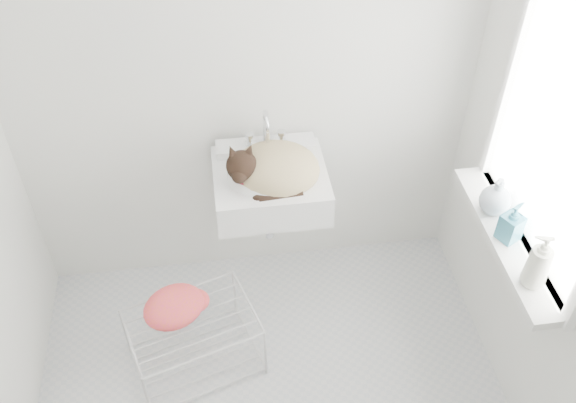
{
  "coord_description": "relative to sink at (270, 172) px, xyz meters",
  "views": [
    {
      "loc": [
        -0.14,
        -1.48,
        2.75
      ],
      "look_at": [
        0.13,
        0.5,
        0.88
      ],
      "focal_mm": 39.84,
      "sensor_mm": 36.0,
      "label": 1
    }
  ],
  "objects": [
    {
      "name": "back_wall",
      "position": [
        -0.08,
        0.26,
        0.4
      ],
      "size": [
        2.2,
        0.02,
        2.5
      ],
      "primitive_type": "cube",
      "color": "white",
      "rests_on": "ground"
    },
    {
      "name": "window_glass",
      "position": [
        1.0,
        -0.54,
        0.5
      ],
      "size": [
        0.01,
        0.8,
        1.0
      ],
      "primitive_type": "cube",
      "color": "white",
      "rests_on": "right_wall"
    },
    {
      "name": "window_frame",
      "position": [
        0.99,
        -0.54,
        0.5
      ],
      "size": [
        0.04,
        0.9,
        1.1
      ],
      "primitive_type": "cube",
      "color": "white",
      "rests_on": "right_wall"
    },
    {
      "name": "windowsill",
      "position": [
        0.93,
        -0.54,
        -0.02
      ],
      "size": [
        0.16,
        0.88,
        0.04
      ],
      "primitive_type": "cube",
      "color": "white",
      "rests_on": "right_wall"
    },
    {
      "name": "sink",
      "position": [
        0.0,
        0.0,
        0.0
      ],
      "size": [
        0.52,
        0.46,
        0.21
      ],
      "primitive_type": "cube",
      "color": "white",
      "rests_on": "back_wall"
    },
    {
      "name": "faucet",
      "position": [
        -0.0,
        0.18,
        0.14
      ],
      "size": [
        0.19,
        0.13,
        0.19
      ],
      "primitive_type": null,
      "color": "silver",
      "rests_on": "sink"
    },
    {
      "name": "cat",
      "position": [
        0.01,
        -0.02,
        0.04
      ],
      "size": [
        0.45,
        0.39,
        0.26
      ],
      "rotation": [
        0.0,
        0.0,
        -0.19
      ],
      "color": "tan",
      "rests_on": "sink"
    },
    {
      "name": "wire_rack",
      "position": [
        -0.43,
        -0.4,
        -0.7
      ],
      "size": [
        0.66,
        0.55,
        0.34
      ],
      "primitive_type": "cube",
      "rotation": [
        0.0,
        0.0,
        0.3
      ],
      "color": "silver",
      "rests_on": "floor"
    },
    {
      "name": "towel",
      "position": [
        -0.5,
        -0.36,
        -0.48
      ],
      "size": [
        0.36,
        0.32,
        0.12
      ],
      "primitive_type": "ellipsoid",
      "rotation": [
        0.0,
        0.0,
        0.5
      ],
      "color": "#FF9100",
      "rests_on": "wire_rack"
    },
    {
      "name": "bottle_a",
      "position": [
        0.92,
        -0.79,
        0.0
      ],
      "size": [
        0.1,
        0.1,
        0.21
      ],
      "primitive_type": "imported",
      "rotation": [
        0.0,
        0.0,
        4.4
      ],
      "color": "white",
      "rests_on": "windowsill"
    },
    {
      "name": "bottle_b",
      "position": [
        0.92,
        -0.55,
        0.0
      ],
      "size": [
        0.11,
        0.11,
        0.18
      ],
      "primitive_type": "imported",
      "rotation": [
        0.0,
        0.0,
        2.05
      ],
      "color": "teal",
      "rests_on": "windowsill"
    },
    {
      "name": "bottle_c",
      "position": [
        0.92,
        -0.39,
        0.0
      ],
      "size": [
        0.19,
        0.19,
        0.18
      ],
      "primitive_type": "imported",
      "rotation": [
        0.0,
        0.0,
        5.42
      ],
      "color": "#B2BFCE",
      "rests_on": "windowsill"
    }
  ]
}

